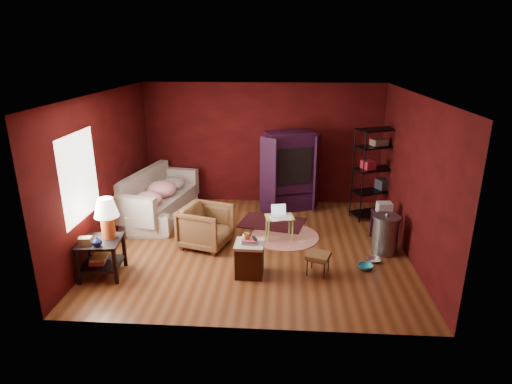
{
  "coord_description": "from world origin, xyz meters",
  "views": [
    {
      "loc": [
        0.5,
        -7.28,
        3.56
      ],
      "look_at": [
        0.0,
        0.2,
        1.0
      ],
      "focal_mm": 30.0,
      "sensor_mm": 36.0,
      "label": 1
    }
  ],
  "objects_px": {
    "tv_armoire": "(289,170)",
    "wire_shelving": "(377,169)",
    "armchair": "(206,225)",
    "laptop_desk": "(279,219)",
    "sofa": "(159,200)",
    "side_table": "(104,230)",
    "hamper": "(250,258)"
  },
  "relations": [
    {
      "from": "laptop_desk",
      "to": "tv_armoire",
      "type": "distance_m",
      "value": 1.7
    },
    {
      "from": "sofa",
      "to": "laptop_desk",
      "type": "xyz_separation_m",
      "value": [
        2.61,
        -0.86,
        -0.02
      ]
    },
    {
      "from": "sofa",
      "to": "tv_armoire",
      "type": "bearing_deg",
      "value": -77.83
    },
    {
      "from": "side_table",
      "to": "wire_shelving",
      "type": "relative_size",
      "value": 0.66
    },
    {
      "from": "tv_armoire",
      "to": "wire_shelving",
      "type": "xyz_separation_m",
      "value": [
        1.86,
        -0.34,
        0.14
      ]
    },
    {
      "from": "sofa",
      "to": "side_table",
      "type": "height_order",
      "value": "side_table"
    },
    {
      "from": "side_table",
      "to": "tv_armoire",
      "type": "bearing_deg",
      "value": 46.52
    },
    {
      "from": "armchair",
      "to": "tv_armoire",
      "type": "distance_m",
      "value": 2.6
    },
    {
      "from": "armchair",
      "to": "tv_armoire",
      "type": "bearing_deg",
      "value": -20.69
    },
    {
      "from": "armchair",
      "to": "side_table",
      "type": "bearing_deg",
      "value": 144.25
    },
    {
      "from": "armchair",
      "to": "laptop_desk",
      "type": "relative_size",
      "value": 1.3
    },
    {
      "from": "armchair",
      "to": "laptop_desk",
      "type": "bearing_deg",
      "value": -56.15
    },
    {
      "from": "sofa",
      "to": "laptop_desk",
      "type": "distance_m",
      "value": 2.75
    },
    {
      "from": "side_table",
      "to": "wire_shelving",
      "type": "height_order",
      "value": "wire_shelving"
    },
    {
      "from": "sofa",
      "to": "hamper",
      "type": "bearing_deg",
      "value": -139.79
    },
    {
      "from": "wire_shelving",
      "to": "side_table",
      "type": "bearing_deg",
      "value": -173.62
    },
    {
      "from": "sofa",
      "to": "side_table",
      "type": "xyz_separation_m",
      "value": [
        -0.19,
        -2.4,
        0.35
      ]
    },
    {
      "from": "hamper",
      "to": "armchair",
      "type": "bearing_deg",
      "value": 131.34
    },
    {
      "from": "laptop_desk",
      "to": "wire_shelving",
      "type": "distance_m",
      "value": 2.5
    },
    {
      "from": "side_table",
      "to": "tv_armoire",
      "type": "height_order",
      "value": "tv_armoire"
    },
    {
      "from": "tv_armoire",
      "to": "wire_shelving",
      "type": "relative_size",
      "value": 0.91
    },
    {
      "from": "sofa",
      "to": "hamper",
      "type": "distance_m",
      "value": 3.15
    },
    {
      "from": "tv_armoire",
      "to": "armchair",
      "type": "bearing_deg",
      "value": -147.11
    },
    {
      "from": "wire_shelving",
      "to": "tv_armoire",
      "type": "bearing_deg",
      "value": 145.86
    },
    {
      "from": "armchair",
      "to": "hamper",
      "type": "xyz_separation_m",
      "value": [
        0.9,
        -1.02,
        -0.13
      ]
    },
    {
      "from": "sofa",
      "to": "armchair",
      "type": "distance_m",
      "value": 1.79
    },
    {
      "from": "hamper",
      "to": "laptop_desk",
      "type": "relative_size",
      "value": 0.99
    },
    {
      "from": "armchair",
      "to": "side_table",
      "type": "distance_m",
      "value": 1.86
    },
    {
      "from": "sofa",
      "to": "laptop_desk",
      "type": "bearing_deg",
      "value": -111.05
    },
    {
      "from": "armchair",
      "to": "wire_shelving",
      "type": "distance_m",
      "value": 3.85
    },
    {
      "from": "sofa",
      "to": "side_table",
      "type": "distance_m",
      "value": 2.43
    },
    {
      "from": "armchair",
      "to": "laptop_desk",
      "type": "xyz_separation_m",
      "value": [
        1.36,
        0.42,
        -0.02
      ]
    }
  ]
}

